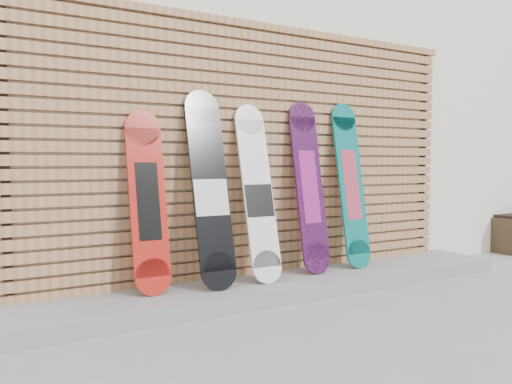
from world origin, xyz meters
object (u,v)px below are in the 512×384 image
Objects in this scene: snowboard_2 at (258,193)px; snowboard_3 at (309,187)px; snowboard_1 at (210,189)px; snowboard_4 at (351,185)px; snowboard_0 at (148,201)px.

snowboard_3 is (0.55, 0.04, 0.04)m from snowboard_2.
snowboard_1 is 0.44m from snowboard_2.
snowboard_4 is at bearing -0.04° from snowboard_3.
snowboard_1 is 1.46m from snowboard_4.
snowboard_2 is (0.43, 0.00, -0.05)m from snowboard_1.
snowboard_3 is 0.48m from snowboard_4.
snowboard_1 is (0.48, -0.06, 0.08)m from snowboard_0.
snowboard_3 is (0.98, 0.04, -0.01)m from snowboard_1.
snowboard_1 reaches higher than snowboard_0.
snowboard_0 is 1.94m from snowboard_4.
snowboard_4 is at bearing 2.21° from snowboard_2.
snowboard_1 reaches higher than snowboard_4.
snowboard_3 is 0.99× the size of snowboard_4.
snowboard_2 is at bearing -3.24° from snowboard_0.
snowboard_0 is at bearing 179.52° from snowboard_3.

